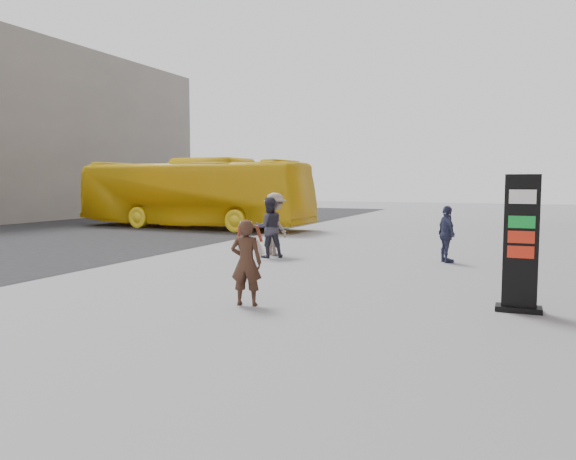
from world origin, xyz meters
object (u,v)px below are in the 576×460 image
at_px(pedestrian_c, 447,234).
at_px(info_pylon, 521,244).
at_px(woman, 246,261).
at_px(pedestrian_a, 269,227).
at_px(bus, 193,193).
at_px(pedestrian_b, 275,224).

bearing_deg(pedestrian_c, info_pylon, 168.76).
xyz_separation_m(woman, pedestrian_a, (-2.25, 5.79, 0.08)).
distance_m(bus, pedestrian_c, 14.27).
height_order(woman, bus, bus).
relative_size(bus, pedestrian_b, 6.25).
bearing_deg(info_pylon, woman, -163.65).
bearing_deg(info_pylon, bus, 138.51).
distance_m(info_pylon, woman, 4.65).
bearing_deg(pedestrian_c, bus, 30.31).
relative_size(info_pylon, pedestrian_c, 1.50).
relative_size(pedestrian_a, pedestrian_c, 1.13).
distance_m(woman, pedestrian_b, 6.70).
relative_size(pedestrian_a, pedestrian_b, 0.94).
bearing_deg(woman, pedestrian_a, -81.86).
distance_m(woman, pedestrian_a, 6.21).
height_order(pedestrian_a, pedestrian_c, pedestrian_a).
bearing_deg(info_pylon, pedestrian_a, 145.85).
xyz_separation_m(pedestrian_a, pedestrian_b, (-0.03, 0.51, 0.06)).
distance_m(woman, pedestrian_c, 7.22).
distance_m(pedestrian_a, pedestrian_c, 4.92).
xyz_separation_m(pedestrian_b, pedestrian_c, (4.86, 0.44, -0.16)).
distance_m(pedestrian_a, pedestrian_b, 0.51).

